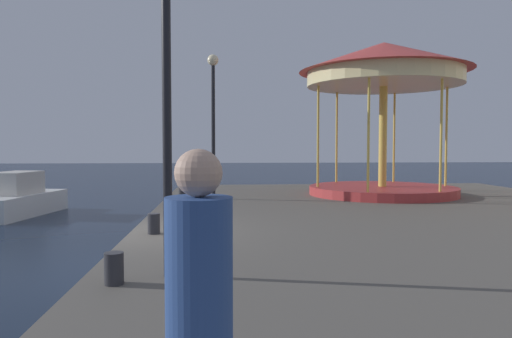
{
  "coord_description": "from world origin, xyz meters",
  "views": [
    {
      "loc": [
        1.82,
        -9.65,
        2.53
      ],
      "look_at": [
        2.77,
        3.12,
        1.9
      ],
      "focal_mm": 33.13,
      "sensor_mm": 36.0,
      "label": 1
    }
  ],
  "objects": [
    {
      "name": "person_far_corner",
      "position": [
        1.71,
        -7.31,
        1.6
      ],
      "size": [
        0.34,
        0.34,
        1.72
      ],
      "color": "#2D4C8C",
      "rests_on": "quay_dock"
    },
    {
      "name": "ground_plane",
      "position": [
        0.0,
        0.0,
        0.0
      ],
      "size": [
        120.0,
        120.0,
        0.0
      ],
      "primitive_type": "plane",
      "color": "#162338"
    },
    {
      "name": "quay_dock",
      "position": [
        6.85,
        0.0,
        0.4
      ],
      "size": [
        13.69,
        22.61,
        0.8
      ],
      "primitive_type": "cube",
      "color": "#5B564F",
      "rests_on": "ground"
    },
    {
      "name": "bollard_south",
      "position": [
        0.48,
        6.76,
        1.0
      ],
      "size": [
        0.24,
        0.24,
        0.4
      ],
      "primitive_type": "cylinder",
      "color": "#2D2D33",
      "rests_on": "quay_dock"
    },
    {
      "name": "lamp_post_mid_promenade",
      "position": [
        1.58,
        5.65,
        3.95
      ],
      "size": [
        0.36,
        0.36,
        4.65
      ],
      "color": "black",
      "rests_on": "quay_dock"
    },
    {
      "name": "carousel",
      "position": [
        7.49,
        6.54,
        4.78
      ],
      "size": [
        5.91,
        5.91,
        5.32
      ],
      "color": "#B23333",
      "rests_on": "quay_dock"
    },
    {
      "name": "bollard_north",
      "position": [
        0.5,
        -0.32,
        1.0
      ],
      "size": [
        0.24,
        0.24,
        0.4
      ],
      "primitive_type": "cylinder",
      "color": "#2D2D33",
      "rests_on": "quay_dock"
    },
    {
      "name": "bollard_center",
      "position": [
        0.48,
        -3.72,
        1.0
      ],
      "size": [
        0.24,
        0.24,
        0.4
      ],
      "primitive_type": "cylinder",
      "color": "#2D2D33",
      "rests_on": "quay_dock"
    },
    {
      "name": "motorboat_white",
      "position": [
        -5.53,
        7.95,
        0.59
      ],
      "size": [
        2.34,
        4.31,
        1.59
      ],
      "color": "white",
      "rests_on": "ground"
    },
    {
      "name": "lamp_post_near_edge",
      "position": [
        1.12,
        -3.39,
        3.72
      ],
      "size": [
        0.36,
        0.36,
        4.26
      ],
      "color": "black",
      "rests_on": "quay_dock"
    }
  ]
}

